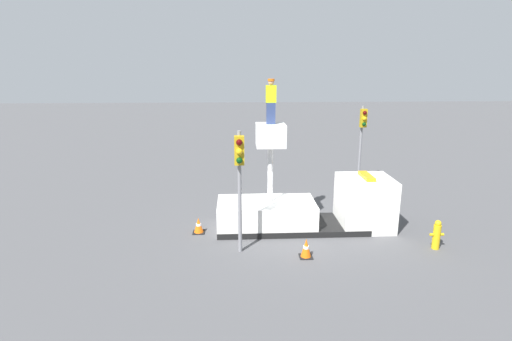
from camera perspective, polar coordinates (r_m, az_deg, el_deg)
name	(u,v)px	position (r m, az deg, el deg)	size (l,w,h in m)	color
ground_plane	(291,228)	(17.18, 5.06, -8.16)	(120.00, 120.00, 0.00)	#4C4C4F
bucket_truck	(309,207)	(16.97, 7.65, -5.24)	(7.29, 2.18, 4.44)	black
worker	(271,101)	(15.78, 2.15, 9.82)	(0.40, 0.26, 1.75)	navy
traffic_light_pole	(239,169)	(13.86, -2.38, 0.27)	(0.34, 0.57, 4.52)	gray
traffic_light_across	(362,130)	(23.06, 14.95, 5.63)	(0.34, 0.57, 4.52)	gray
fire_hydrant	(437,235)	(16.52, 24.40, -8.37)	(0.52, 0.28, 1.14)	gold
traffic_cone_rear	(199,226)	(16.70, -8.21, -7.81)	(0.49, 0.49, 0.65)	black
traffic_cone_curbside	(306,248)	(14.66, 7.17, -10.99)	(0.47, 0.47, 0.70)	black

